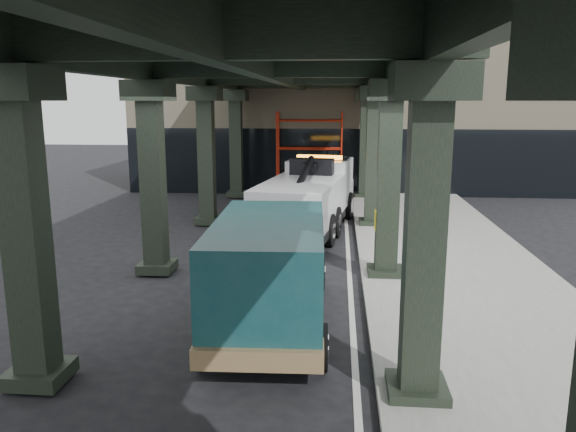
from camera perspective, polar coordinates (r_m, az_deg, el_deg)
The scene contains 8 objects.
ground at distance 12.86m, azimuth -1.23°, elevation -8.86°, with size 90.00×90.00×0.00m, color black.
sidewalk at distance 15.00m, azimuth 17.10°, elevation -6.07°, with size 5.00×40.00×0.15m, color gray.
lane_stripe at distance 14.68m, azimuth 6.28°, elevation -6.27°, with size 0.12×38.00×0.01m, color silver.
viaduct at distance 14.12m, azimuth -2.09°, elevation 15.52°, with size 7.40×32.00×6.40m.
building at distance 31.99m, azimuth 6.37°, elevation 10.66°, with size 22.00×10.00×8.00m, color #C6B793.
scaffolding at distance 26.76m, azimuth 2.20°, elevation 6.49°, with size 3.08×0.88×4.00m.
tow_truck at distance 19.75m, azimuth 2.24°, elevation 2.22°, with size 3.33×8.21×2.62m.
towed_van at distance 11.18m, azimuth -1.81°, elevation -5.44°, with size 2.44×5.68×2.27m.
Camera 1 is at (1.34, -11.97, 4.50)m, focal length 35.00 mm.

